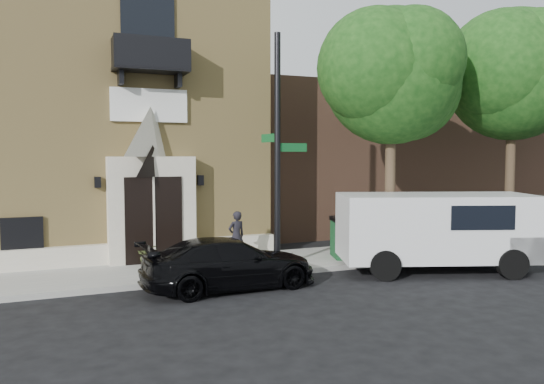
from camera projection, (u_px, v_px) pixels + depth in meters
The scene contains 14 objects.
ground at pixel (209, 283), 14.05m from camera, with size 120.00×120.00×0.00m, color black.
sidewalk at pixel (228, 266), 15.81m from camera, with size 42.00×3.00×0.15m, color gray.
church at pixel (73, 122), 19.90m from camera, with size 12.20×11.01×9.30m.
neighbour_building at pixel (390, 159), 26.71m from camera, with size 18.00×8.00×6.40m, color brown.
street_tree_left at pixel (394, 75), 16.27m from camera, with size 4.97×4.38×7.77m.
street_tree_mid at pixel (516, 73), 18.16m from camera, with size 5.21×4.64×8.25m.
black_sedan at pixel (230, 263), 13.45m from camera, with size 1.83×4.49×1.30m, color black.
cargo_van at pixel (443, 229), 15.38m from camera, with size 5.93×3.94×2.26m.
street_sign at pixel (278, 151), 15.23m from camera, with size 1.09×1.07×6.71m.
fire_hydrant at pixel (397, 244), 16.77m from camera, with size 0.50×0.40×0.87m.
dumpster at pixel (363, 237), 16.84m from camera, with size 2.19×1.63×1.28m.
planter at pixel (148, 256), 15.41m from camera, with size 0.59×0.51×0.65m, color #536331.
pedestrian_near at pixel (236, 236), 16.24m from camera, with size 0.56×0.37×1.53m, color black.
pedestrian_far at pixel (541, 216), 20.76m from camera, with size 0.83×0.65×1.72m, color #2B251D.
Camera 1 is at (-3.78, -13.42, 3.40)m, focal length 35.00 mm.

